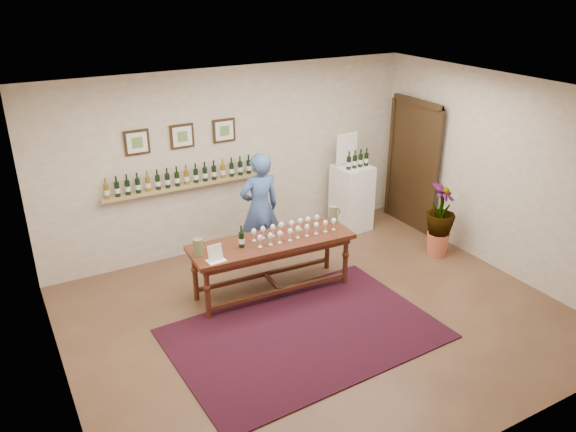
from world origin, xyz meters
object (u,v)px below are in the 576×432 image
display_pedestal (352,198)px  person (260,209)px  potted_plant (440,220)px  tasting_table (272,248)px

display_pedestal → person: size_ratio=0.65×
person → potted_plant: bearing=155.1°
display_pedestal → potted_plant: display_pedestal is taller
tasting_table → person: bearing=76.3°
display_pedestal → person: 1.92m
tasting_table → display_pedestal: (2.15, 1.21, -0.11)m
potted_plant → person: 2.74m
tasting_table → person: size_ratio=1.32×
potted_plant → person: size_ratio=0.59×
tasting_table → person: (0.27, 0.90, 0.18)m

